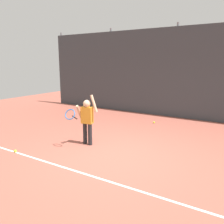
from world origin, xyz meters
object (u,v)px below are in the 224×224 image
tennis_ball_1 (15,151)px  tennis_ball_2 (154,122)px  tennis_ball_3 (86,113)px  tennis_player (86,118)px

tennis_ball_1 → tennis_ball_2: same height
tennis_ball_1 → tennis_ball_3: bearing=105.8°
tennis_player → tennis_ball_1: 1.93m
tennis_player → tennis_ball_2: 3.18m
tennis_player → tennis_ball_3: (-2.40, 3.07, -0.69)m
tennis_ball_3 → tennis_ball_2: bearing=-0.8°
tennis_player → tennis_ball_2: size_ratio=20.46×
tennis_ball_2 → tennis_player: bearing=-103.3°
tennis_ball_1 → tennis_ball_3: same height
tennis_ball_3 → tennis_ball_1: bearing=-74.2°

